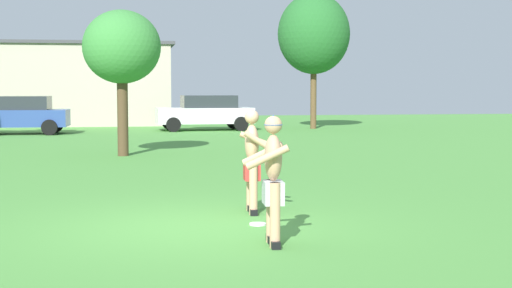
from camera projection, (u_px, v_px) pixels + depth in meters
The scene contains 9 objects.
ground_plane at pixel (191, 227), 10.46m from camera, with size 80.00×80.00×0.00m, color #4C8E3D.
player_with_cap at pixel (273, 175), 9.21m from camera, with size 0.56×0.70×1.62m.
player_in_red at pixel (252, 159), 11.60m from camera, with size 0.56×0.68×1.61m.
frisbee at pixel (258, 224), 10.62m from camera, with size 0.24×0.24×0.03m, color white.
car_white_near_post at pixel (206, 112), 33.63m from camera, with size 4.38×2.20×1.58m.
car_blue_far_end at pixel (16, 114), 30.86m from camera, with size 4.36×2.15×1.58m.
outbuilding_behind_lot at pixel (62, 84), 39.09m from camera, with size 11.49×6.55×4.22m.
tree_right_field at pixel (314, 34), 34.69m from camera, with size 3.37×3.37×6.30m.
tree_behind_players at pixel (122, 48), 21.01m from camera, with size 2.20×2.20×4.13m.
Camera 1 is at (-0.83, -10.35, 1.97)m, focal length 52.29 mm.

